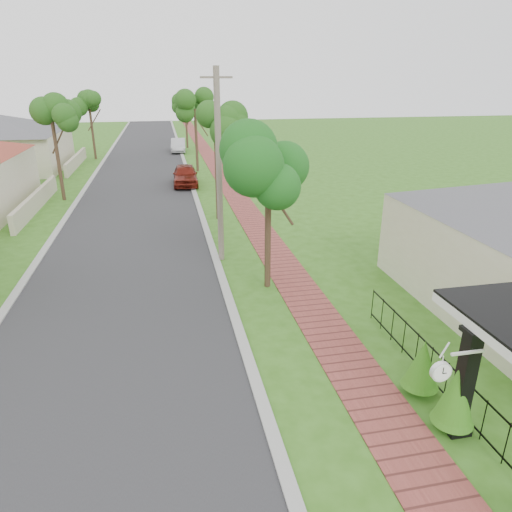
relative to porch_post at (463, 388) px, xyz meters
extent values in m
plane|color=#326117|center=(-4.55, 1.00, -1.12)|extent=(160.00, 160.00, 0.00)
cube|color=#28282B|center=(-7.55, 21.00, -1.12)|extent=(7.00, 120.00, 0.02)
cube|color=#9E9E99|center=(-3.90, 21.00, -1.12)|extent=(0.30, 120.00, 0.10)
cube|color=#9E9E99|center=(-11.20, 21.00, -1.12)|extent=(0.30, 120.00, 0.10)
cube|color=brown|center=(-1.30, 21.00, -1.12)|extent=(1.50, 120.00, 0.03)
cube|color=black|center=(0.00, 0.00, 0.14)|extent=(0.30, 0.30, 2.52)
cube|color=black|center=(0.00, 0.00, -1.00)|extent=(0.48, 0.48, 0.24)
cube|color=black|center=(0.00, 0.00, 1.34)|extent=(0.42, 0.42, 0.10)
cube|color=black|center=(0.35, 1.00, -0.17)|extent=(0.03, 8.00, 0.03)
cube|color=black|center=(0.35, 1.00, -0.97)|extent=(0.03, 8.00, 0.03)
cylinder|color=black|center=(0.35, -1.00, -0.62)|extent=(0.02, 0.02, 1.00)
cylinder|color=black|center=(0.35, -0.33, -0.62)|extent=(0.02, 0.02, 1.00)
cylinder|color=black|center=(0.35, 0.33, -0.62)|extent=(0.02, 0.02, 1.00)
cylinder|color=black|center=(0.35, 1.00, -0.62)|extent=(0.02, 0.02, 1.00)
cylinder|color=black|center=(0.35, 1.67, -0.62)|extent=(0.02, 0.02, 1.00)
cylinder|color=black|center=(0.35, 2.33, -0.62)|extent=(0.02, 0.02, 1.00)
cylinder|color=black|center=(0.35, 3.00, -0.62)|extent=(0.02, 0.02, 1.00)
cylinder|color=black|center=(0.35, 3.67, -0.62)|extent=(0.02, 0.02, 1.00)
cylinder|color=black|center=(0.35, 4.33, -0.62)|extent=(0.02, 0.02, 1.00)
cylinder|color=black|center=(0.35, 5.00, -0.62)|extent=(0.02, 0.02, 1.00)
cylinder|color=#382619|center=(-3.05, 17.00, 1.15)|extent=(0.22, 0.22, 4.55)
sphere|color=#164B14|center=(-3.05, 17.00, 3.56)|extent=(1.70, 1.70, 1.70)
cylinder|color=#382619|center=(-3.05, 31.00, 1.33)|extent=(0.22, 0.22, 4.90)
sphere|color=#164B14|center=(-3.05, 31.00, 3.92)|extent=(1.70, 1.70, 1.70)
cylinder|color=#382619|center=(-3.05, 45.00, 0.98)|extent=(0.22, 0.22, 4.20)
sphere|color=#164B14|center=(-3.05, 45.00, 3.20)|extent=(1.70, 1.70, 1.70)
cylinder|color=#382619|center=(-12.05, 23.00, 1.33)|extent=(0.22, 0.22, 4.90)
sphere|color=#164B14|center=(-12.05, 23.00, 3.92)|extent=(1.70, 1.70, 1.70)
cylinder|color=#382619|center=(-12.05, 39.00, 1.15)|extent=(0.22, 0.22, 4.55)
sphere|color=#164B14|center=(-12.05, 39.00, 3.56)|extent=(1.70, 1.70, 1.70)
sphere|color=#2E6F16|center=(-0.10, 0.04, -0.75)|extent=(0.68, 0.68, 0.68)
cone|color=#2E6F16|center=(-0.10, 0.04, -0.08)|extent=(0.78, 0.78, 1.34)
sphere|color=#2E6F16|center=(-0.10, 1.35, -0.82)|extent=(0.68, 0.68, 0.68)
cone|color=#2E6F16|center=(-0.10, 1.35, -0.26)|extent=(0.77, 0.77, 1.11)
cube|color=#BFB299|center=(-13.15, 21.00, -0.62)|extent=(0.25, 10.00, 1.00)
cube|color=#BFB299|center=(-13.15, 35.00, -0.62)|extent=(0.25, 10.00, 1.00)
imported|color=maroon|center=(-4.32, 25.80, -0.40)|extent=(1.85, 4.29, 1.44)
imported|color=#B9B9BB|center=(-4.15, 41.99, -0.45)|extent=(1.63, 4.15, 1.34)
cylinder|color=#382619|center=(-2.35, 8.00, 0.92)|extent=(0.22, 0.22, 4.08)
sphere|color=#1C5E1B|center=(-2.35, 8.00, 3.07)|extent=(2.03, 2.03, 2.03)
cylinder|color=gray|center=(-3.65, 11.00, 2.65)|extent=(0.24, 0.24, 7.54)
cube|color=gray|center=(-3.65, 11.00, 6.02)|extent=(1.20, 0.08, 0.08)
cube|color=white|center=(-0.40, -0.40, 1.16)|extent=(0.69, 0.05, 0.05)
cylinder|color=white|center=(-0.90, -0.40, 1.00)|extent=(0.02, 0.02, 0.30)
cylinder|color=white|center=(-0.90, -0.40, 0.80)|extent=(0.42, 0.10, 0.42)
cylinder|color=white|center=(-0.90, -0.45, 0.80)|extent=(0.36, 0.01, 0.36)
cylinder|color=white|center=(-0.90, -0.34, 0.80)|extent=(0.36, 0.01, 0.36)
cube|color=black|center=(-0.90, -0.46, 0.86)|extent=(0.01, 0.01, 0.14)
cube|color=black|center=(-0.86, -0.46, 0.80)|extent=(0.09, 0.01, 0.02)
camera|label=1|loc=(-5.76, -6.80, 5.95)|focal=32.00mm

